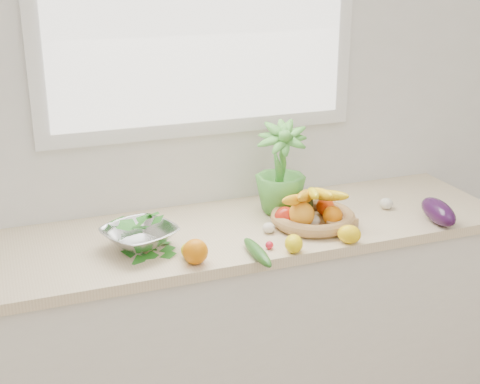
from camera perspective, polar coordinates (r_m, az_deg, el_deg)
name	(u,v)px	position (r m, az deg, el deg)	size (l,w,h in m)	color
back_wall	(200,97)	(2.69, -3.43, 8.08)	(4.50, 0.02, 2.70)	white
counter_cabinet	(227,335)	(2.77, -1.14, -12.12)	(2.20, 0.58, 0.86)	silver
countertop	(226,234)	(2.56, -1.21, -3.56)	(2.24, 0.62, 0.04)	beige
orange_loose	(195,252)	(2.27, -3.83, -5.09)	(0.09, 0.09, 0.09)	orange
lemon_a	(189,251)	(2.31, -4.34, -5.03)	(0.06, 0.07, 0.06)	yellow
lemon_b	(294,244)	(2.36, 4.61, -4.42)	(0.06, 0.08, 0.06)	yellow
lemon_c	(349,234)	(2.45, 9.31, -3.58)	(0.07, 0.09, 0.07)	yellow
apple	(285,217)	(2.55, 3.87, -2.18)	(0.08, 0.08, 0.08)	red
ginger	(342,225)	(2.57, 8.74, -2.76)	(0.12, 0.05, 0.04)	tan
garlic_a	(269,228)	(2.51, 2.47, -3.07)	(0.05, 0.05, 0.04)	silver
garlic_b	(386,204)	(2.80, 12.38, -0.97)	(0.05, 0.05, 0.05)	white
garlic_c	(314,221)	(2.58, 6.29, -2.45)	(0.05, 0.05, 0.05)	beige
eggplant	(438,212)	(2.71, 16.56, -1.62)	(0.09, 0.23, 0.09)	#2B0D32
cucumber	(257,252)	(2.31, 1.49, -5.16)	(0.04, 0.24, 0.04)	#21591A
radish	(269,245)	(2.38, 2.52, -4.55)	(0.03, 0.03, 0.03)	red
potted_herb	(281,167)	(2.65, 3.49, 2.11)	(0.20, 0.20, 0.36)	#499A38
fruit_basket	(312,213)	(2.59, 6.21, -1.75)	(0.42, 0.42, 0.18)	tan
colander_with_spinach	(139,232)	(2.39, -8.58, -3.42)	(0.33, 0.33, 0.13)	silver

